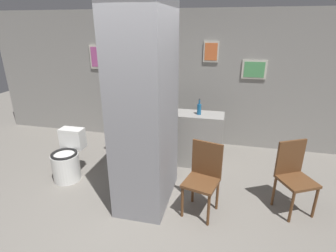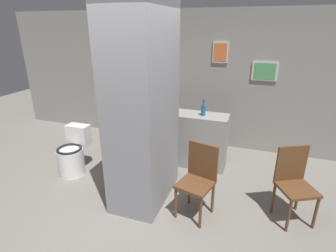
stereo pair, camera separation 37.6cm
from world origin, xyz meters
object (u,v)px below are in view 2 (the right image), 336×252
Objects in this scene: chair_near_pillar at (198,177)px; toilet at (73,155)px; bottle_tall at (203,110)px; bicycle at (149,138)px; chair_by_doorway at (294,181)px.

toilet is at bearing -173.69° from chair_near_pillar.
bicycle is at bearing 173.47° from bottle_tall.
chair_near_pillar is 1.17m from chair_by_doorway.
chair_near_pillar is at bearing 167.20° from chair_by_doorway.
toilet is 0.81× the size of chair_near_pillar.
toilet is 2.81× the size of bottle_tall.
chair_by_doorway is at bearing 29.44° from chair_near_pillar.
bottle_tall is (-0.22, 1.22, 0.51)m from chair_near_pillar.
bicycle is at bearing 128.65° from chair_by_doorway.
bottle_tall reaches higher than chair_near_pillar.
toilet is 2.26m from bottle_tall.
bottle_tall is at bearing 114.60° from chair_near_pillar.
chair_near_pillar reaches higher than toilet.
bicycle is (-2.37, 1.03, -0.20)m from chair_by_doorway.
toilet is 0.81× the size of chair_by_doorway.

